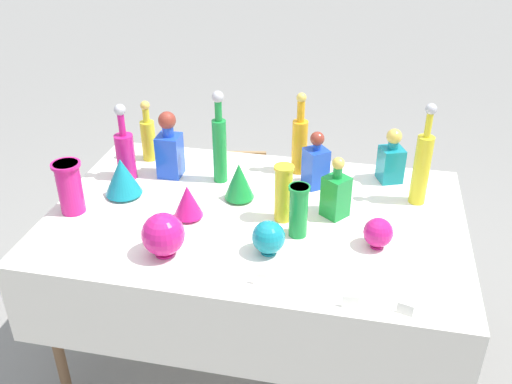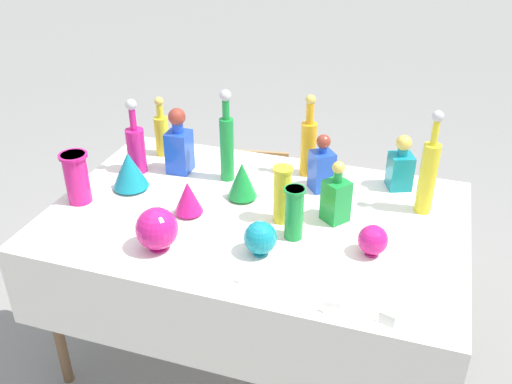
{
  "view_description": "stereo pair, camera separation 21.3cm",
  "coord_description": "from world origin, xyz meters",
  "px_view_note": "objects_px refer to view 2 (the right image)",
  "views": [
    {
      "loc": [
        0.4,
        -1.93,
        2.0
      ],
      "look_at": [
        0.0,
        0.0,
        0.86
      ],
      "focal_mm": 40.0,
      "sensor_mm": 36.0,
      "label": 1
    },
    {
      "loc": [
        0.61,
        -1.88,
        2.0
      ],
      "look_at": [
        0.0,
        0.0,
        0.86
      ],
      "focal_mm": 40.0,
      "sensor_mm": 36.0,
      "label": 2
    }
  ],
  "objects_px": {
    "slender_vase_1": "(294,212)",
    "cardboard_box_behind_left": "(267,214)",
    "square_decanter_1": "(179,144)",
    "slender_vase_0": "(77,177)",
    "square_decanter_2": "(322,167)",
    "cardboard_box_behind_right": "(258,187)",
    "tall_bottle_0": "(428,173)",
    "round_bowl_2": "(373,240)",
    "tall_bottle_1": "(309,144)",
    "tall_bottle_2": "(227,142)",
    "slender_vase_2": "(282,193)",
    "tall_bottle_4": "(136,146)",
    "fluted_vase_0": "(188,197)",
    "square_decanter_0": "(401,166)",
    "fluted_vase_2": "(242,180)",
    "square_decanter_3": "(336,197)",
    "round_bowl_1": "(157,229)",
    "tall_bottle_3": "(162,132)",
    "round_bowl_0": "(260,238)",
    "fluted_vase_1": "(129,170)"
  },
  "relations": [
    {
      "from": "cardboard_box_behind_left",
      "to": "tall_bottle_2",
      "type": "bearing_deg",
      "value": -87.62
    },
    {
      "from": "tall_bottle_1",
      "to": "square_decanter_2",
      "type": "relative_size",
      "value": 1.48
    },
    {
      "from": "tall_bottle_2",
      "to": "tall_bottle_4",
      "type": "height_order",
      "value": "tall_bottle_2"
    },
    {
      "from": "fluted_vase_2",
      "to": "cardboard_box_behind_left",
      "type": "height_order",
      "value": "fluted_vase_2"
    },
    {
      "from": "tall_bottle_0",
      "to": "cardboard_box_behind_left",
      "type": "xyz_separation_m",
      "value": [
        -0.89,
        0.73,
        -0.8
      ]
    },
    {
      "from": "square_decanter_0",
      "to": "square_decanter_2",
      "type": "relative_size",
      "value": 0.96
    },
    {
      "from": "round_bowl_2",
      "to": "slender_vase_2",
      "type": "bearing_deg",
      "value": 162.55
    },
    {
      "from": "round_bowl_0",
      "to": "cardboard_box_behind_left",
      "type": "height_order",
      "value": "round_bowl_0"
    },
    {
      "from": "square_decanter_3",
      "to": "slender_vase_1",
      "type": "relative_size",
      "value": 1.22
    },
    {
      "from": "tall_bottle_1",
      "to": "tall_bottle_3",
      "type": "height_order",
      "value": "tall_bottle_1"
    },
    {
      "from": "slender_vase_0",
      "to": "cardboard_box_behind_right",
      "type": "height_order",
      "value": "slender_vase_0"
    },
    {
      "from": "square_decanter_3",
      "to": "slender_vase_1",
      "type": "bearing_deg",
      "value": -126.58
    },
    {
      "from": "tall_bottle_3",
      "to": "fluted_vase_0",
      "type": "height_order",
      "value": "tall_bottle_3"
    },
    {
      "from": "round_bowl_1",
      "to": "round_bowl_0",
      "type": "bearing_deg",
      "value": 13.07
    },
    {
      "from": "slender_vase_0",
      "to": "cardboard_box_behind_left",
      "type": "bearing_deg",
      "value": 65.83
    },
    {
      "from": "fluted_vase_0",
      "to": "fluted_vase_1",
      "type": "relative_size",
      "value": 0.84
    },
    {
      "from": "slender_vase_2",
      "to": "round_bowl_1",
      "type": "distance_m",
      "value": 0.5
    },
    {
      "from": "tall_bottle_4",
      "to": "slender_vase_0",
      "type": "height_order",
      "value": "tall_bottle_4"
    },
    {
      "from": "slender_vase_1",
      "to": "square_decanter_2",
      "type": "bearing_deg",
      "value": 87.2
    },
    {
      "from": "square_decanter_2",
      "to": "fluted_vase_0",
      "type": "relative_size",
      "value": 1.79
    },
    {
      "from": "slender_vase_0",
      "to": "round_bowl_0",
      "type": "bearing_deg",
      "value": -8.29
    },
    {
      "from": "fluted_vase_1",
      "to": "round_bowl_0",
      "type": "relative_size",
      "value": 1.33
    },
    {
      "from": "square_decanter_1",
      "to": "square_decanter_2",
      "type": "distance_m",
      "value": 0.66
    },
    {
      "from": "tall_bottle_4",
      "to": "slender_vase_0",
      "type": "xyz_separation_m",
      "value": [
        -0.1,
        -0.32,
        -0.01
      ]
    },
    {
      "from": "tall_bottle_3",
      "to": "cardboard_box_behind_left",
      "type": "xyz_separation_m",
      "value": [
        0.36,
        0.58,
        -0.74
      ]
    },
    {
      "from": "slender_vase_1",
      "to": "cardboard_box_behind_left",
      "type": "relative_size",
      "value": 0.37
    },
    {
      "from": "slender_vase_2",
      "to": "tall_bottle_4",
      "type": "bearing_deg",
      "value": 164.77
    },
    {
      "from": "square_decanter_0",
      "to": "fluted_vase_1",
      "type": "relative_size",
      "value": 1.44
    },
    {
      "from": "tall_bottle_3",
      "to": "round_bowl_2",
      "type": "height_order",
      "value": "tall_bottle_3"
    },
    {
      "from": "square_decanter_2",
      "to": "cardboard_box_behind_right",
      "type": "height_order",
      "value": "square_decanter_2"
    },
    {
      "from": "tall_bottle_0",
      "to": "round_bowl_2",
      "type": "distance_m",
      "value": 0.41
    },
    {
      "from": "fluted_vase_2",
      "to": "square_decanter_3",
      "type": "bearing_deg",
      "value": -6.43
    },
    {
      "from": "square_decanter_3",
      "to": "slender_vase_0",
      "type": "xyz_separation_m",
      "value": [
        -1.05,
        -0.19,
        0.01
      ]
    },
    {
      "from": "square_decanter_2",
      "to": "round_bowl_1",
      "type": "xyz_separation_m",
      "value": [
        -0.48,
        -0.62,
        -0.02
      ]
    },
    {
      "from": "cardboard_box_behind_left",
      "to": "round_bowl_1",
      "type": "bearing_deg",
      "value": -91.1
    },
    {
      "from": "tall_bottle_4",
      "to": "cardboard_box_behind_right",
      "type": "height_order",
      "value": "tall_bottle_4"
    },
    {
      "from": "tall_bottle_1",
      "to": "tall_bottle_4",
      "type": "relative_size",
      "value": 1.09
    },
    {
      "from": "cardboard_box_behind_right",
      "to": "tall_bottle_0",
      "type": "bearing_deg",
      "value": -44.16
    },
    {
      "from": "square_decanter_1",
      "to": "square_decanter_3",
      "type": "relative_size",
      "value": 1.19
    },
    {
      "from": "tall_bottle_2",
      "to": "round_bowl_0",
      "type": "height_order",
      "value": "tall_bottle_2"
    },
    {
      "from": "tall_bottle_1",
      "to": "tall_bottle_4",
      "type": "height_order",
      "value": "tall_bottle_1"
    },
    {
      "from": "square_decanter_1",
      "to": "cardboard_box_behind_left",
      "type": "distance_m",
      "value": 1.06
    },
    {
      "from": "tall_bottle_2",
      "to": "square_decanter_3",
      "type": "distance_m",
      "value": 0.57
    },
    {
      "from": "tall_bottle_4",
      "to": "square_decanter_2",
      "type": "xyz_separation_m",
      "value": [
        0.84,
        0.1,
        -0.02
      ]
    },
    {
      "from": "square_decanter_1",
      "to": "slender_vase_0",
      "type": "relative_size",
      "value": 1.4
    },
    {
      "from": "slender_vase_2",
      "to": "square_decanter_1",
      "type": "bearing_deg",
      "value": 154.69
    },
    {
      "from": "square_decanter_0",
      "to": "square_decanter_2",
      "type": "height_order",
      "value": "square_decanter_2"
    },
    {
      "from": "tall_bottle_1",
      "to": "tall_bottle_2",
      "type": "distance_m",
      "value": 0.37
    },
    {
      "from": "square_decanter_2",
      "to": "fluted_vase_0",
      "type": "xyz_separation_m",
      "value": [
        -0.47,
        -0.37,
        -0.03
      ]
    },
    {
      "from": "slender_vase_1",
      "to": "square_decanter_0",
      "type": "bearing_deg",
      "value": 56.67
    }
  ]
}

